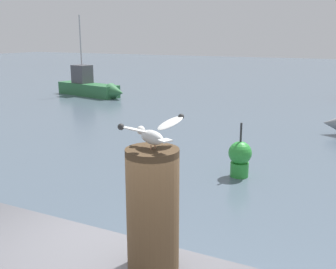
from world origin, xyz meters
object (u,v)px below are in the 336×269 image
Objects in this scene: channel_buoy at (240,157)px; mooring_post at (153,210)px; boat_green at (92,87)px; seagull at (152,133)px.

mooring_post is at bearing -79.16° from channel_buoy.
mooring_post is at bearing -51.50° from boat_green.
seagull is at bearing 156.46° from mooring_post.
seagull reaches higher than channel_buoy.
mooring_post is 0.19× the size of boat_green.
boat_green reaches higher than seagull.
seagull reaches higher than mooring_post.
seagull is 20.30m from boat_green.
seagull is at bearing -79.19° from channel_buoy.
boat_green is (-12.57, 15.80, -1.57)m from mooring_post.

